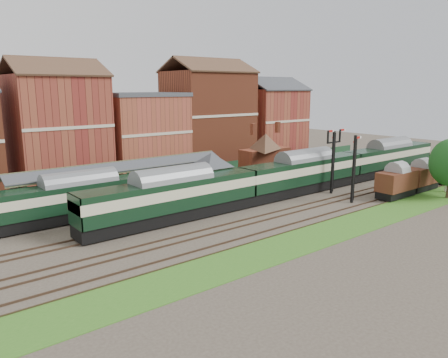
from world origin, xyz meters
TOP-DOWN VIEW (x-y plane):
  - ground at (0.00, 0.00)m, footprint 160.00×160.00m
  - grass_back at (0.00, 16.00)m, footprint 90.00×4.50m
  - grass_front at (0.00, -12.00)m, footprint 90.00×5.00m
  - fence at (0.00, 18.00)m, footprint 90.00×0.12m
  - platform at (-5.00, 9.75)m, footprint 55.00×3.40m
  - signal_box at (-3.00, 3.25)m, footprint 5.40×5.40m
  - brick_hut at (5.00, 3.25)m, footprint 3.20×2.64m
  - station_building at (12.00, 9.75)m, footprint 8.10×8.10m
  - canopy at (-11.00, 9.75)m, footprint 26.00×3.89m
  - semaphore_bracket at (12.04, -2.50)m, footprint 3.60×0.25m
  - semaphore_siding at (10.02, -7.00)m, footprint 1.23×0.25m
  - yard_lamp at (24.00, -11.50)m, footprint 2.60×0.22m
  - town_backdrop at (-0.18, 25.00)m, footprint 69.00×10.00m
  - dmu_train at (9.58, 0.00)m, footprint 59.98×3.15m
  - platform_railcar at (-17.38, 6.50)m, footprint 18.07×2.85m
  - goods_van_a at (16.20, -9.00)m, footprint 5.75×2.49m
  - goods_van_b at (22.38, -9.00)m, footprint 5.49×2.38m

SIDE VIEW (x-z plane):
  - ground at x=0.00m, z-range 0.00..0.00m
  - grass_back at x=0.00m, z-range 0.00..0.06m
  - grass_front at x=0.00m, z-range 0.00..0.06m
  - platform at x=-5.00m, z-range 0.00..1.00m
  - fence at x=0.00m, z-range 0.00..1.50m
  - brick_hut at x=5.00m, z-range -0.28..2.67m
  - goods_van_b at x=22.38m, z-range 0.24..3.57m
  - goods_van_a at x=16.20m, z-range 0.25..3.74m
  - platform_railcar at x=-17.38m, z-range 0.35..4.52m
  - dmu_train at x=9.58m, z-range 0.37..4.98m
  - signal_box at x=-3.00m, z-range 0.19..6.19m
  - station_building at x=12.00m, z-range 1.01..6.91m
  - yard_lamp at x=24.00m, z-range 0.49..7.49m
  - semaphore_siding at x=10.02m, z-range 0.16..8.16m
  - canopy at x=-11.00m, z-range 2.54..6.62m
  - semaphore_bracket at x=12.04m, z-range 0.54..8.72m
  - town_backdrop at x=-0.18m, z-range -1.00..15.00m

